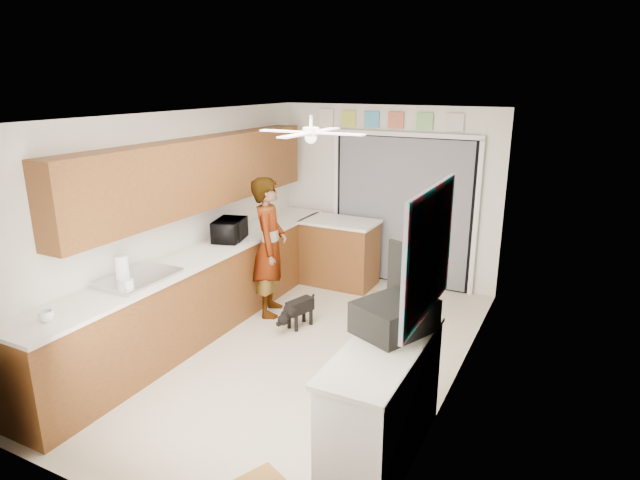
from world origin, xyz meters
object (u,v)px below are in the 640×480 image
at_px(suitcase, 395,316).
at_px(man, 270,247).
at_px(microwave, 230,230).
at_px(paper_towel_roll, 122,269).
at_px(cup, 46,316).
at_px(dog, 300,311).

relative_size(suitcase, man, 0.34).
xyz_separation_m(microwave, man, (0.45, 0.18, -0.21)).
distance_m(paper_towel_roll, man, 1.90).
xyz_separation_m(cup, man, (0.41, 2.74, -0.12)).
distance_m(microwave, cup, 2.56).
height_order(paper_towel_roll, man, man).
relative_size(cup, dog, 0.24).
bearing_deg(cup, dog, 69.93).
bearing_deg(dog, microwave, -163.57).
distance_m(microwave, man, 0.53).
distance_m(suitcase, man, 2.71).
bearing_deg(man, paper_towel_roll, 140.42).
xyz_separation_m(paper_towel_roll, dog, (1.04, 1.63, -0.88)).
relative_size(microwave, paper_towel_roll, 1.72).
xyz_separation_m(microwave, cup, (0.04, -2.56, -0.08)).
relative_size(man, dog, 3.54).
bearing_deg(dog, paper_towel_roll, -105.76).
xyz_separation_m(cup, paper_towel_roll, (-0.11, 0.92, 0.09)).
height_order(cup, paper_towel_roll, paper_towel_roll).
height_order(cup, suitcase, suitcase).
distance_m(cup, dog, 2.83).
bearing_deg(cup, suitcase, 23.41).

